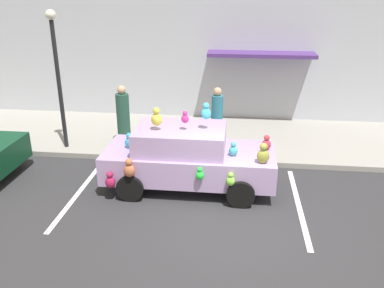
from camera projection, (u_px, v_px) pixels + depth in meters
ground_plane at (225, 224)px, 8.52m from camera, size 60.00×60.00×0.00m
sidewalk at (231, 138)px, 13.12m from camera, size 24.00×4.00×0.15m
storefront_building at (236, 32)px, 13.95m from camera, size 24.00×1.25×6.40m
parking_stripe_front at (299, 205)px, 9.27m from camera, size 0.12×3.60×0.01m
parking_stripe_rear at (79, 192)px, 9.83m from camera, size 0.12×3.60×0.01m
plush_covered_car at (187, 157)px, 9.85m from camera, size 4.12×2.06×2.19m
teddy_bear_on_sidewalk at (142, 142)px, 11.83m from camera, size 0.30×0.25×0.57m
street_lamp_post at (57, 67)px, 11.34m from camera, size 0.28×0.28×3.97m
pedestrian_near_shopfront at (123, 117)px, 12.16m from camera, size 0.39×0.39×1.82m
pedestrian_walking_past at (217, 116)px, 12.43m from camera, size 0.35×0.35×1.70m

